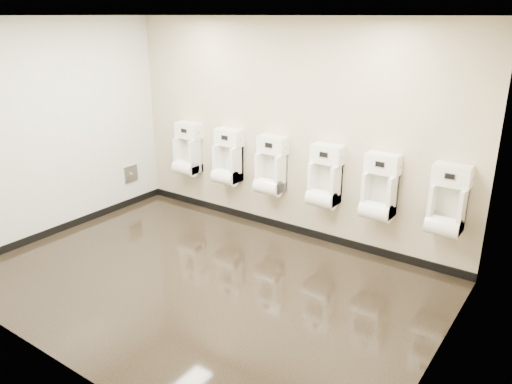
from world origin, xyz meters
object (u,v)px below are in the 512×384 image
urinal_1 (228,161)px  urinal_4 (379,192)px  access_panel (131,174)px  urinal_5 (447,206)px  urinal_3 (325,181)px  urinal_0 (188,153)px  urinal_2 (271,170)px

urinal_1 → urinal_4: bearing=0.0°
access_panel → urinal_5: (4.60, 0.41, 0.37)m
urinal_4 → urinal_5: size_ratio=1.00×
urinal_3 → urinal_5: (1.48, 0.00, 0.00)m
urinal_1 → urinal_3: bearing=0.0°
access_panel → urinal_1: urinal_1 is taller
urinal_4 → urinal_1: bearing=180.0°
urinal_0 → urinal_5: bearing=0.0°
access_panel → urinal_2: (2.31, 0.41, 0.37)m
urinal_5 → access_panel: bearing=-174.8°
urinal_3 → urinal_5: size_ratio=1.00×
urinal_1 → urinal_3: 1.53m
urinal_2 → urinal_5: bearing=0.0°
urinal_0 → urinal_1: same height
urinal_2 → urinal_4: (1.51, 0.00, 0.00)m
urinal_4 → urinal_0: bearing=180.0°
access_panel → urinal_3: size_ratio=0.33×
urinal_3 → urinal_4: size_ratio=1.00×
urinal_1 → urinal_4: 2.24m
access_panel → urinal_2: urinal_2 is taller
urinal_3 → urinal_4: (0.71, 0.00, 0.00)m
urinal_4 → urinal_5: 0.77m
urinal_5 → urinal_3: bearing=180.0°
urinal_0 → urinal_3: (2.29, 0.00, 0.00)m
urinal_0 → urinal_5: size_ratio=1.00×
urinal_0 → urinal_1: size_ratio=1.00×
urinal_2 → urinal_3: size_ratio=1.00×
access_panel → urinal_0: (0.82, 0.41, 0.37)m
access_panel → urinal_1: size_ratio=0.33×
urinal_2 → urinal_0: bearing=180.0°
urinal_2 → urinal_5: same height
urinal_0 → urinal_2: (1.49, 0.00, 0.00)m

